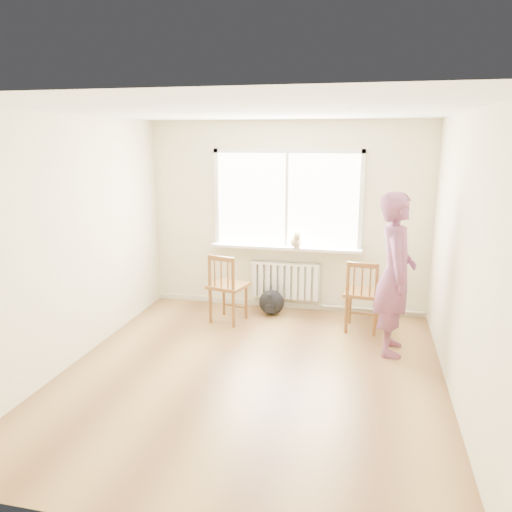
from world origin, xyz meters
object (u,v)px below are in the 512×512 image
Objects in this scene: chair_left at (226,288)px; cat at (296,241)px; person at (395,274)px; chair_right at (362,296)px; backpack at (272,302)px.

cat is (0.86, 0.60, 0.57)m from chair_left.
person reaches higher than cat.
chair_right is 2.52× the size of cat.
chair_right is at bearing -163.41° from chair_left.
chair_right is at bearing -15.58° from backpack.
chair_left is at bearing 77.00° from person.
person is at bearing 127.17° from chair_right.
chair_right reaches higher than backpack.
chair_right is 0.82m from person.
person reaches higher than chair_left.
person is 5.01× the size of cat.
backpack is (0.54, 0.42, -0.30)m from chair_left.
cat is at bearing 29.14° from backpack.
chair_right is at bearing -42.38° from cat.
chair_left is 1.01× the size of chair_right.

